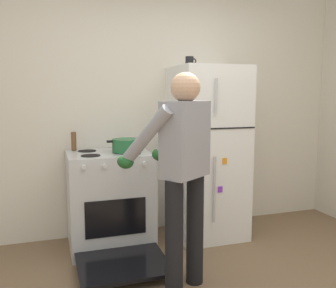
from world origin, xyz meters
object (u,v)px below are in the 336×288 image
object	(u,v)px
coffee_mug	(190,61)
pepper_mill	(74,141)
refrigerator	(207,152)
red_pot	(127,145)
person_cook	(181,163)
stove_range	(110,201)

from	to	relation	value
coffee_mug	pepper_mill	distance (m)	1.37
refrigerator	red_pot	distance (m)	0.85
person_cook	coffee_mug	world-z (taller)	coffee_mug
red_pot	pepper_mill	bearing A→B (deg)	151.48
pepper_mill	refrigerator	bearing A→B (deg)	-8.75
person_cook	coffee_mug	bearing A→B (deg)	65.42
person_cook	red_pot	size ratio (longest dim) A/B	4.37
stove_range	refrigerator	bearing A→B (deg)	1.01
refrigerator	red_pot	bearing A→B (deg)	-176.62
person_cook	coffee_mug	xyz separation A→B (m)	(0.45, 0.99, 0.81)
refrigerator	person_cook	size ratio (longest dim) A/B	1.08
pepper_mill	red_pot	bearing A→B (deg)	-28.52
refrigerator	person_cook	xyz separation A→B (m)	(-0.63, -0.94, 0.09)
stove_range	red_pot	world-z (taller)	red_pot
refrigerator	coffee_mug	world-z (taller)	coffee_mug
red_pot	pepper_mill	xyz separation A→B (m)	(-0.46, 0.25, 0.03)
person_cook	pepper_mill	distance (m)	1.33
person_cook	refrigerator	bearing A→B (deg)	56.18
refrigerator	coffee_mug	distance (m)	0.93
red_pot	coffee_mug	size ratio (longest dim) A/B	3.27
pepper_mill	stove_range	bearing A→B (deg)	-36.00
pepper_mill	coffee_mug	bearing A→B (deg)	-7.60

